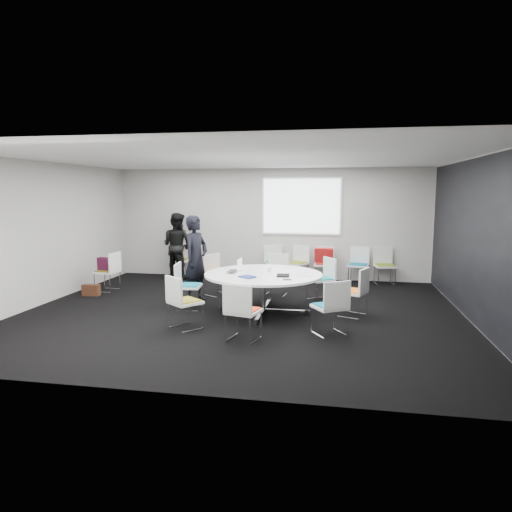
% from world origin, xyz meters
% --- Properties ---
extents(room_shell, '(8.08, 7.08, 2.88)m').
position_xyz_m(room_shell, '(0.09, 0.00, 1.40)').
color(room_shell, black).
rests_on(room_shell, ground).
extents(conference_table, '(2.15, 2.15, 0.73)m').
position_xyz_m(conference_table, '(0.40, 0.06, 0.53)').
color(conference_table, silver).
rests_on(conference_table, ground).
extents(projection_screen, '(1.90, 0.03, 1.35)m').
position_xyz_m(projection_screen, '(0.80, 3.46, 1.85)').
color(projection_screen, white).
rests_on(projection_screen, room_shell).
extents(chair_ring_a, '(0.59, 0.60, 0.88)m').
position_xyz_m(chair_ring_a, '(2.02, 0.08, 0.28)').
color(chair_ring_a, silver).
rests_on(chair_ring_a, ground).
extents(chair_ring_b, '(0.63, 0.63, 0.88)m').
position_xyz_m(chair_ring_b, '(1.41, 1.16, 0.28)').
color(chair_ring_b, silver).
rests_on(chair_ring_b, ground).
extents(chair_ring_c, '(0.52, 0.51, 0.88)m').
position_xyz_m(chair_ring_c, '(0.43, 1.51, 0.28)').
color(chair_ring_c, silver).
rests_on(chair_ring_c, ground).
extents(chair_ring_d, '(0.63, 0.63, 0.88)m').
position_xyz_m(chair_ring_d, '(-0.80, 1.27, 0.28)').
color(chair_ring_d, silver).
rests_on(chair_ring_d, ground).
extents(chair_ring_e, '(0.50, 0.51, 0.88)m').
position_xyz_m(chair_ring_e, '(-1.03, 0.04, 0.28)').
color(chair_ring_e, silver).
rests_on(chair_ring_e, ground).
extents(chair_ring_f, '(0.64, 0.64, 0.88)m').
position_xyz_m(chair_ring_f, '(-0.69, -1.18, 0.28)').
color(chair_ring_f, silver).
rests_on(chair_ring_f, ground).
extents(chair_ring_g, '(0.55, 0.54, 0.88)m').
position_xyz_m(chair_ring_g, '(0.36, -1.58, 0.28)').
color(chair_ring_g, silver).
rests_on(chair_ring_g, ground).
extents(chair_ring_h, '(0.63, 0.62, 0.88)m').
position_xyz_m(chair_ring_h, '(1.63, -1.08, 0.28)').
color(chair_ring_h, silver).
rests_on(chair_ring_h, ground).
extents(chair_back_a, '(0.57, 0.57, 0.88)m').
position_xyz_m(chair_back_a, '(0.16, 3.16, 0.28)').
color(chair_back_a, silver).
rests_on(chair_back_a, ground).
extents(chair_back_b, '(0.60, 0.60, 0.88)m').
position_xyz_m(chair_back_b, '(0.74, 3.16, 0.28)').
color(chair_back_b, silver).
rests_on(chair_back_b, ground).
extents(chair_back_c, '(0.47, 0.46, 0.88)m').
position_xyz_m(chair_back_c, '(1.40, 3.12, 0.28)').
color(chair_back_c, silver).
rests_on(chair_back_c, ground).
extents(chair_back_d, '(0.54, 0.53, 0.88)m').
position_xyz_m(chair_back_d, '(2.23, 3.14, 0.28)').
color(chair_back_d, silver).
rests_on(chair_back_d, ground).
extents(chair_back_e, '(0.53, 0.52, 0.88)m').
position_xyz_m(chair_back_e, '(2.85, 3.16, 0.28)').
color(chair_back_e, silver).
rests_on(chair_back_e, ground).
extents(chair_spare_left, '(0.48, 0.50, 0.88)m').
position_xyz_m(chair_spare_left, '(-3.32, 1.23, 0.28)').
color(chair_spare_left, silver).
rests_on(chair_spare_left, ground).
extents(chair_person_back, '(0.53, 0.52, 0.88)m').
position_xyz_m(chair_person_back, '(-2.33, 3.17, 0.28)').
color(chair_person_back, silver).
rests_on(chair_person_back, ground).
extents(person_main, '(0.60, 0.74, 1.74)m').
position_xyz_m(person_main, '(-1.08, 0.67, 0.87)').
color(person_main, black).
rests_on(person_main, ground).
extents(person_back, '(0.96, 0.84, 1.68)m').
position_xyz_m(person_back, '(-2.33, 3.00, 0.84)').
color(person_back, black).
rests_on(person_back, ground).
extents(laptop, '(0.23, 0.36, 0.03)m').
position_xyz_m(laptop, '(-0.14, 0.09, 0.74)').
color(laptop, '#333338').
rests_on(laptop, conference_table).
extents(laptop_lid, '(0.03, 0.30, 0.22)m').
position_xyz_m(laptop_lid, '(-0.07, 0.17, 0.86)').
color(laptop_lid, silver).
rests_on(laptop_lid, conference_table).
extents(notebook_black, '(0.24, 0.32, 0.02)m').
position_xyz_m(notebook_black, '(0.78, -0.13, 0.74)').
color(notebook_black, black).
rests_on(notebook_black, conference_table).
extents(tablet_folio, '(0.33, 0.31, 0.03)m').
position_xyz_m(tablet_folio, '(0.19, -0.38, 0.74)').
color(tablet_folio, navy).
rests_on(tablet_folio, conference_table).
extents(papers_right, '(0.36, 0.33, 0.00)m').
position_xyz_m(papers_right, '(1.02, 0.31, 0.73)').
color(papers_right, white).
rests_on(papers_right, conference_table).
extents(papers_front, '(0.31, 0.22, 0.00)m').
position_xyz_m(papers_front, '(1.16, -0.01, 0.73)').
color(papers_front, silver).
rests_on(papers_front, conference_table).
extents(cup, '(0.08, 0.08, 0.09)m').
position_xyz_m(cup, '(0.48, 0.23, 0.78)').
color(cup, white).
rests_on(cup, conference_table).
extents(phone, '(0.15, 0.09, 0.01)m').
position_xyz_m(phone, '(0.90, -0.48, 0.73)').
color(phone, black).
rests_on(phone, conference_table).
extents(maroon_bag, '(0.41, 0.18, 0.28)m').
position_xyz_m(maroon_bag, '(-3.34, 1.23, 0.62)').
color(maroon_bag, '#421129').
rests_on(maroon_bag, chair_spare_left).
extents(brown_bag, '(0.37, 0.19, 0.24)m').
position_xyz_m(brown_bag, '(-3.46, 0.76, 0.12)').
color(brown_bag, '#402214').
rests_on(brown_bag, ground).
extents(red_jacket, '(0.45, 0.20, 0.36)m').
position_xyz_m(red_jacket, '(1.40, 2.89, 0.70)').
color(red_jacket, '#A51414').
rests_on(red_jacket, chair_back_c).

